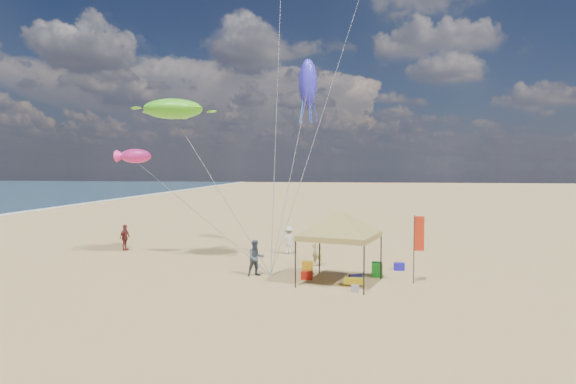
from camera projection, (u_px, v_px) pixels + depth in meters
name	position (u px, v px, depth m)	size (l,w,h in m)	color
ground	(279.00, 279.00, 23.49)	(280.00, 280.00, 0.00)	tan
canopy_tent	(340.00, 214.00, 22.39)	(6.04, 6.04, 3.87)	black
feather_flag	(418.00, 238.00, 22.39)	(0.48, 0.09, 3.16)	black
cooler_red	(307.00, 275.00, 23.34)	(0.54, 0.38, 0.38)	red
cooler_blue	(399.00, 267.00, 25.40)	(0.54, 0.38, 0.38)	#1B139E
bag_navy	(356.00, 278.00, 22.88)	(0.36, 0.36, 0.60)	black
bag_orange	(307.00, 265.00, 25.76)	(0.36, 0.36, 0.60)	#C7710B
chair_green	(377.00, 269.00, 23.94)	(0.50, 0.50, 0.70)	#177F1B
chair_yellow	(307.00, 268.00, 24.22)	(0.50, 0.50, 0.70)	gold
crate_grey	(355.00, 288.00, 21.05)	(0.34, 0.30, 0.28)	gray
beach_cart	(354.00, 281.00, 22.18)	(0.90, 0.50, 0.24)	gold
person_near_a	(317.00, 250.00, 26.43)	(0.62, 0.41, 1.70)	tan
person_near_b	(256.00, 258.00, 24.02)	(0.87, 0.67, 1.78)	#3B4451
person_near_c	(289.00, 240.00, 30.02)	(1.12, 0.64, 1.73)	beige
person_far_a	(125.00, 237.00, 31.36)	(0.98, 0.41, 1.67)	#993E3B
turtle_kite	(173.00, 109.00, 26.87)	(3.27, 2.62, 1.09)	#4AC521
fish_kite	(136.00, 156.00, 28.62)	(1.87, 0.93, 0.83)	#FF2997
squid_kite	(308.00, 83.00, 30.74)	(1.14, 1.14, 2.97)	#312CD0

